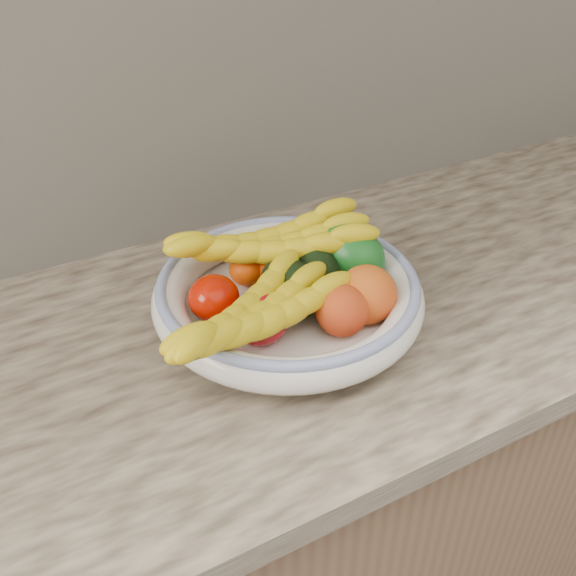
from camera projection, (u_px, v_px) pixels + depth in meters
The scene contains 15 objects.
kitchen_counter at pixel (282, 495), 1.22m from camera, with size 2.44×0.66×1.40m.
fruit_bowl at pixel (288, 295), 0.92m from camera, with size 0.39×0.39×0.08m.
clementine_back_left at pixel (246, 269), 0.97m from camera, with size 0.05×0.05×0.05m, color #FF5505.
clementine_back_right at pixel (270, 258), 0.99m from camera, with size 0.06×0.06×0.05m, color #F45D05.
clementine_back_mid at pixel (272, 269), 0.97m from camera, with size 0.05×0.05×0.05m, color #F45105.
clementine_extra at pixel (263, 254), 1.00m from camera, with size 0.05×0.05×0.05m, color #F26005.
tomato_left at pixel (214, 298), 0.89m from camera, with size 0.07×0.07×0.07m, color #BB1000.
tomato_near_left at pixel (260, 318), 0.85m from camera, with size 0.08×0.08×0.07m, color #AB0811.
avocado_center at pixel (292, 286), 0.91m from camera, with size 0.08×0.11×0.08m, color black.
avocado_right at pixel (313, 267), 0.95m from camera, with size 0.07×0.11×0.07m, color black.
green_mango at pixel (348, 253), 0.96m from camera, with size 0.08×0.13×0.09m, color #0F5416.
peach_front at pixel (342, 310), 0.86m from camera, with size 0.07×0.07×0.07m, color orange.
peach_right at pixel (367, 295), 0.89m from camera, with size 0.08×0.08×0.08m, color orange.
banana_bunch_back at pixel (270, 248), 0.95m from camera, with size 0.33×0.12×0.09m, color yellow, non-canonical shape.
banana_bunch_front at pixel (255, 320), 0.82m from camera, with size 0.31×0.12×0.08m, color yellow, non-canonical shape.
Camera 1 is at (-0.36, 1.00, 1.49)m, focal length 40.00 mm.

